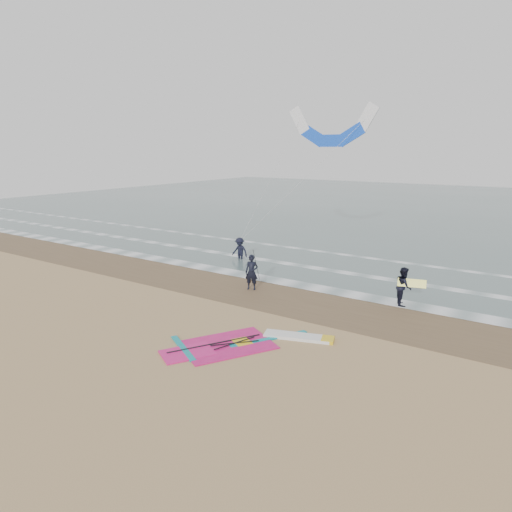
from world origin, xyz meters
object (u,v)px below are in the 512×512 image
Objects in this scene: person_standing at (252,272)px; person_wading at (240,246)px; windsurf_rig at (247,343)px; person_walking at (404,286)px; surf_kite at (331,130)px.

person_wading is (-4.49, 5.17, -0.02)m from person_standing.
person_walking is at bearing 65.09° from windsurf_rig.
windsurf_rig is 3.04× the size of person_walking.
windsurf_rig is 2.99× the size of person_standing.
person_wading is at bearing -137.67° from surf_kite.
person_wading is at bearing 126.80° from windsurf_rig.
person_walking is (3.68, 7.93, 0.90)m from windsurf_rig.
surf_kite is (-7.44, 7.30, 7.64)m from person_walking.
person_standing reaches higher than person_wading.
person_standing is at bearing 122.72° from windsurf_rig.
person_wading is 9.80m from surf_kite.
surf_kite reaches higher than person_walking.
person_walking is (7.49, 2.00, -0.02)m from person_standing.
person_standing is 1.02× the size of person_walking.
surf_kite is at bearing 22.52° from person_walking.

